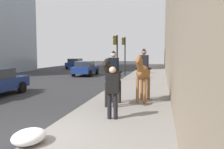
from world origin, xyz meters
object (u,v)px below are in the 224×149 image
at_px(mounted_horse_far, 143,72).
at_px(pedestrian_greeting, 113,89).
at_px(car_mid_lane, 86,68).
at_px(mounted_horse_near, 113,76).
at_px(traffic_light_far_curb, 124,50).
at_px(car_far_lane, 76,63).
at_px(traffic_light_near_curb, 116,50).

relative_size(mounted_horse_far, pedestrian_greeting, 1.37).
relative_size(pedestrian_greeting, car_mid_lane, 0.39).
distance_m(mounted_horse_near, traffic_light_far_curb, 14.46).
bearing_deg(mounted_horse_near, mounted_horse_far, 134.29).
distance_m(car_mid_lane, traffic_light_far_curb, 4.24).
distance_m(pedestrian_greeting, traffic_light_far_curb, 16.53).
relative_size(car_mid_lane, traffic_light_far_curb, 1.16).
relative_size(pedestrian_greeting, car_far_lane, 0.38).
bearing_deg(mounted_horse_far, car_far_lane, -146.54).
bearing_deg(mounted_horse_near, traffic_light_near_curb, -166.57).
relative_size(car_mid_lane, traffic_light_near_curb, 1.21).
height_order(mounted_horse_far, pedestrian_greeting, mounted_horse_far).
bearing_deg(mounted_horse_near, car_mid_lane, -154.30).
xyz_separation_m(mounted_horse_near, mounted_horse_far, (0.99, -1.15, 0.09)).
relative_size(car_far_lane, traffic_light_far_curb, 1.19).
bearing_deg(traffic_light_near_curb, mounted_horse_far, -161.68).
relative_size(traffic_light_near_curb, traffic_light_far_curb, 0.96).
distance_m(car_mid_lane, traffic_light_near_curb, 5.91).
height_order(car_far_lane, traffic_light_near_curb, traffic_light_near_curb).
distance_m(car_far_lane, traffic_light_far_curb, 12.61).
bearing_deg(traffic_light_near_curb, pedestrian_greeting, -169.86).
bearing_deg(pedestrian_greeting, car_mid_lane, 14.94).
xyz_separation_m(mounted_horse_far, car_far_lane, (22.50, 11.35, -0.68)).
bearing_deg(traffic_light_near_curb, car_mid_lane, 43.23).
xyz_separation_m(mounted_horse_far, traffic_light_near_curb, (8.43, 2.79, 1.03)).
height_order(mounted_horse_far, traffic_light_near_curb, traffic_light_near_curb).
relative_size(car_mid_lane, car_far_lane, 0.97).
relative_size(car_far_lane, traffic_light_near_curb, 1.24).
height_order(pedestrian_greeting, traffic_light_far_curb, traffic_light_far_curb).
bearing_deg(car_mid_lane, car_far_lane, 23.29).
height_order(car_mid_lane, traffic_light_near_curb, traffic_light_near_curb).
relative_size(mounted_horse_near, mounted_horse_far, 0.96).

